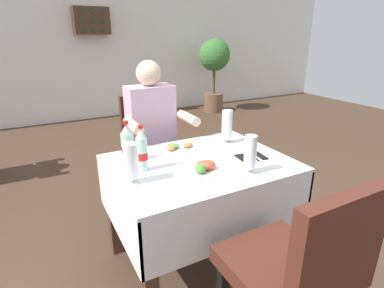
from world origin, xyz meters
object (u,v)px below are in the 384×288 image
(main_dining_table, at_px, (200,187))
(beer_glass_middle, at_px, (250,154))
(plate_near_camera, at_px, (205,168))
(cola_bottle_primary, at_px, (142,151))
(napkin_cutlery_set, at_px, (251,157))
(wall_bottle_rack, at_px, (92,21))
(chair_near_camera_side, at_px, (296,268))
(potted_plant_corner, at_px, (214,65))
(beer_glass_left, at_px, (131,163))
(chair_far_diner_seat, at_px, (153,146))
(beer_glass_right, at_px, (227,126))
(cola_bottle_secondary, at_px, (127,144))
(seated_diner_far, at_px, (154,133))
(plate_far_diner, at_px, (179,148))

(main_dining_table, bearing_deg, beer_glass_middle, -58.57)
(main_dining_table, height_order, plate_near_camera, plate_near_camera)
(beer_glass_middle, xyz_separation_m, cola_bottle_primary, (-0.50, 0.31, 0.00))
(napkin_cutlery_set, distance_m, wall_bottle_rack, 4.15)
(chair_near_camera_side, relative_size, potted_plant_corner, 0.72)
(potted_plant_corner, height_order, wall_bottle_rack, wall_bottle_rack)
(plate_near_camera, relative_size, beer_glass_left, 1.09)
(chair_far_diner_seat, relative_size, potted_plant_corner, 0.72)
(beer_glass_middle, relative_size, beer_glass_right, 0.93)
(beer_glass_middle, bearing_deg, main_dining_table, 121.43)
(chair_far_diner_seat, distance_m, napkin_cutlery_set, 0.96)
(napkin_cutlery_set, xyz_separation_m, wall_bottle_rack, (-0.08, 4.05, 0.90))
(chair_far_diner_seat, bearing_deg, potted_plant_corner, 49.70)
(cola_bottle_secondary, bearing_deg, chair_far_diner_seat, 57.12)
(cola_bottle_secondary, bearing_deg, beer_glass_left, -102.93)
(chair_near_camera_side, relative_size, cola_bottle_secondary, 3.88)
(cola_bottle_secondary, relative_size, napkin_cutlery_set, 1.28)
(beer_glass_left, relative_size, cola_bottle_primary, 0.81)
(chair_far_diner_seat, relative_size, seated_diner_far, 0.77)
(plate_near_camera, relative_size, napkin_cutlery_set, 1.21)
(cola_bottle_primary, distance_m, potted_plant_corner, 4.31)
(chair_near_camera_side, bearing_deg, seated_diner_far, 91.03)
(seated_diner_far, bearing_deg, cola_bottle_primary, -116.32)
(chair_far_diner_seat, xyz_separation_m, napkin_cutlery_set, (0.31, -0.89, 0.17))
(plate_near_camera, height_order, cola_bottle_secondary, cola_bottle_secondary)
(main_dining_table, height_order, beer_glass_left, beer_glass_left)
(main_dining_table, distance_m, plate_far_diner, 0.30)
(potted_plant_corner, bearing_deg, napkin_cutlery_set, -118.78)
(main_dining_table, xyz_separation_m, plate_far_diner, (-0.03, 0.22, 0.19))
(seated_diner_far, height_order, plate_far_diner, seated_diner_far)
(beer_glass_left, height_order, potted_plant_corner, potted_plant_corner)
(plate_near_camera, bearing_deg, chair_near_camera_side, -86.31)
(beer_glass_right, distance_m, potted_plant_corner, 3.81)
(plate_near_camera, relative_size, beer_glass_middle, 1.08)
(seated_diner_far, bearing_deg, wall_bottle_rack, 85.52)
(beer_glass_right, distance_m, wall_bottle_rack, 3.83)
(chair_near_camera_side, relative_size, plate_far_diner, 3.93)
(plate_far_diner, bearing_deg, beer_glass_right, -3.26)
(chair_near_camera_side, bearing_deg, wall_bottle_rack, 87.23)
(beer_glass_left, distance_m, cola_bottle_secondary, 0.30)
(chair_near_camera_side, distance_m, cola_bottle_secondary, 1.11)
(potted_plant_corner, distance_m, wall_bottle_rack, 2.23)
(seated_diner_far, distance_m, plate_near_camera, 0.82)
(plate_far_diner, distance_m, beer_glass_left, 0.52)
(seated_diner_far, distance_m, wall_bottle_rack, 3.41)
(chair_far_diner_seat, bearing_deg, beer_glass_left, -116.95)
(main_dining_table, xyz_separation_m, seated_diner_far, (-0.03, 0.68, 0.17))
(cola_bottle_secondary, bearing_deg, cola_bottle_primary, -78.36)
(chair_far_diner_seat, distance_m, plate_far_diner, 0.60)
(seated_diner_far, bearing_deg, chair_far_diner_seat, 76.23)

